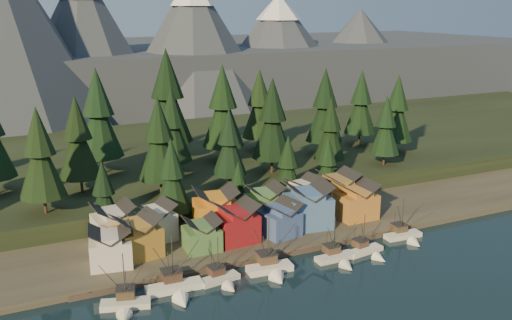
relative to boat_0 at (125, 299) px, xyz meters
name	(u,v)px	position (x,y,z in m)	size (l,w,h in m)	color
ground	(299,292)	(31.16, -7.60, -2.24)	(500.00, 500.00, 0.00)	black
shore_strip	(220,219)	(31.16, 32.40, -1.49)	(400.00, 50.00, 1.50)	#373128
hillside	(163,162)	(31.16, 82.40, 0.76)	(420.00, 100.00, 6.00)	black
dock	(261,256)	(31.16, 8.90, -1.74)	(80.00, 4.00, 1.00)	#4E4038
mountain_ridge	(83,59)	(26.96, 205.99, 23.81)	(560.00, 190.00, 90.00)	#434856
boat_0	(125,299)	(0.00, 0.00, 0.00)	(9.57, 10.13, 11.37)	beige
boat_1	(176,282)	(10.05, 1.97, 0.09)	(11.20, 12.13, 12.49)	white
boat_2	(222,274)	(19.32, 1.96, -0.22)	(8.54, 9.10, 10.28)	beige
boat_3	(272,261)	(29.98, 1.60, 0.37)	(9.87, 10.59, 12.84)	silver
boat_4	(338,253)	(45.13, 0.45, -0.23)	(9.08, 9.90, 10.58)	beige
boat_5	(368,247)	(53.06, 0.71, -0.42)	(9.18, 9.79, 9.85)	white
boat_6	(406,231)	(65.87, 3.83, -0.23)	(9.32, 10.06, 10.63)	silver
house_front_0	(110,245)	(0.94, 16.10, 3.57)	(9.36, 8.99, 8.20)	beige
house_front_1	(137,235)	(6.93, 18.13, 4.01)	(10.14, 9.86, 9.04)	#A27529
house_front_2	(202,233)	(20.23, 15.55, 3.02)	(7.61, 7.66, 7.16)	#456E3B
house_front_3	(235,221)	(28.52, 16.56, 4.01)	(9.47, 9.08, 9.04)	maroon
house_front_4	(280,217)	(39.11, 15.66, 3.40)	(8.97, 9.47, 7.88)	#3C538D
house_front_5	(308,204)	(47.49, 17.36, 4.85)	(11.42, 10.65, 10.65)	#3E6193
house_front_6	(356,199)	(61.04, 17.22, 4.00)	(9.05, 8.55, 9.03)	#B5742E
house_back_0	(113,223)	(3.77, 26.72, 4.07)	(8.98, 8.67, 9.17)	beige
house_back_1	(156,220)	(12.77, 25.01, 3.78)	(8.98, 9.06, 8.62)	beige
house_back_2	(216,209)	(26.89, 24.22, 4.61)	(10.76, 10.10, 10.20)	orange
house_back_3	(264,201)	(40.24, 25.98, 3.82)	(9.00, 8.12, 8.68)	#4C7D43
house_back_4	(304,194)	(51.44, 25.80, 4.06)	(9.56, 9.28, 9.15)	beige
house_back_5	(338,189)	(60.53, 24.48, 4.48)	(9.25, 9.35, 9.95)	olive
tree_hill_2	(40,156)	(-8.84, 40.40, 17.44)	(10.74, 10.74, 25.02)	#332319
tree_hill_3	(78,140)	(1.16, 52.40, 17.46)	(10.76, 10.76, 25.06)	#332319
tree_hill_4	(99,116)	(9.16, 67.40, 20.21)	(12.92, 12.92, 30.10)	#332319
tree_hill_5	(159,141)	(19.16, 42.40, 17.46)	(10.76, 10.76, 25.07)	#332319
tree_hill_6	(172,128)	(27.16, 57.40, 17.29)	(10.62, 10.62, 24.75)	#332319
tree_hill_7	(229,145)	(37.16, 40.40, 15.22)	(9.01, 9.01, 20.98)	#332319
tree_hill_8	(223,109)	(45.16, 64.40, 19.96)	(12.72, 12.72, 29.63)	#332319
tree_hill_9	(272,121)	(53.16, 47.40, 18.64)	(11.68, 11.68, 27.22)	#332319
tree_hill_10	(260,106)	(61.16, 72.40, 18.37)	(11.48, 11.48, 26.73)	#332319
tree_hill_11	(330,131)	(69.16, 42.40, 15.46)	(9.20, 9.20, 21.42)	#332319
tree_hill_12	(325,108)	(77.16, 58.40, 18.86)	(11.86, 11.86, 27.62)	#332319
tree_hill_13	(386,127)	(87.16, 40.40, 15.25)	(9.03, 9.03, 21.04)	#332319
tree_hill_14	(361,104)	(95.16, 64.40, 17.73)	(10.97, 10.97, 25.55)	#332319
tree_hill_15	(168,99)	(31.16, 74.40, 22.41)	(14.64, 14.64, 34.11)	#332319
tree_hill_17	(397,111)	(99.16, 50.40, 17.59)	(10.86, 10.86, 25.31)	#332319
tree_shore_0	(104,195)	(3.16, 32.40, 8.91)	(7.59, 7.59, 17.68)	#332319
tree_shore_1	(172,178)	(19.16, 32.40, 10.83)	(9.09, 9.09, 21.18)	#332319
tree_shore_2	(238,185)	(36.16, 32.40, 6.69)	(5.84, 5.84, 13.61)	#332319
tree_shore_3	(288,167)	(50.16, 32.40, 9.55)	(8.08, 8.08, 18.83)	#332319
tree_shore_4	(327,165)	(62.16, 32.40, 8.73)	(7.44, 7.44, 17.34)	#332319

